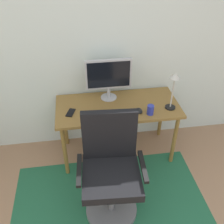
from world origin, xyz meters
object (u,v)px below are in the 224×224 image
(keyboard, at_px, (110,115))
(coffee_cup, at_px, (150,110))
(computer_mouse, at_px, (139,111))
(desk_lamp, at_px, (174,83))
(monitor, at_px, (109,76))
(cell_phone, at_px, (71,113))
(office_chair, at_px, (111,174))
(desk, at_px, (118,111))

(keyboard, xyz_separation_m, coffee_cup, (0.42, -0.03, 0.04))
(computer_mouse, height_order, desk_lamp, desk_lamp)
(desk_lamp, bearing_deg, keyboard, -175.70)
(monitor, height_order, cell_phone, monitor)
(cell_phone, relative_size, office_chair, 0.13)
(computer_mouse, distance_m, cell_phone, 0.72)
(keyboard, xyz_separation_m, desk_lamp, (0.66, 0.05, 0.29))
(desk, height_order, monitor, monitor)
(monitor, xyz_separation_m, cell_phone, (-0.43, -0.23, -0.27))
(desk, relative_size, computer_mouse, 12.89)
(coffee_cup, height_order, desk_lamp, desk_lamp)
(office_chair, bearing_deg, desk_lamp, 44.09)
(coffee_cup, height_order, cell_phone, coffee_cup)
(coffee_cup, relative_size, cell_phone, 0.75)
(cell_phone, bearing_deg, keyboard, 4.25)
(office_chair, bearing_deg, computer_mouse, 60.68)
(desk, xyz_separation_m, computer_mouse, (0.20, -0.16, 0.09))
(computer_mouse, bearing_deg, keyboard, -175.88)
(desk, xyz_separation_m, desk_lamp, (0.55, -0.13, 0.38))
(office_chair, bearing_deg, coffee_cup, 51.77)
(monitor, distance_m, coffee_cup, 0.58)
(monitor, distance_m, office_chair, 1.05)
(keyboard, height_order, desk_lamp, desk_lamp)
(coffee_cup, relative_size, desk_lamp, 0.25)
(keyboard, distance_m, desk_lamp, 0.73)
(coffee_cup, distance_m, cell_phone, 0.83)
(desk, bearing_deg, computer_mouse, -37.22)
(keyboard, distance_m, computer_mouse, 0.32)
(keyboard, relative_size, desk_lamp, 1.03)
(desk, bearing_deg, desk_lamp, -13.11)
(keyboard, distance_m, coffee_cup, 0.42)
(cell_phone, bearing_deg, coffee_cup, 10.29)
(monitor, height_order, desk_lamp, monitor)
(keyboard, bearing_deg, office_chair, -97.15)
(computer_mouse, relative_size, desk_lamp, 0.25)
(desk, relative_size, cell_phone, 9.57)
(desk, relative_size, keyboard, 3.12)
(desk, height_order, office_chair, office_chair)
(monitor, relative_size, computer_mouse, 4.80)
(coffee_cup, bearing_deg, keyboard, 176.34)
(cell_phone, bearing_deg, computer_mouse, 12.84)
(monitor, bearing_deg, cell_phone, -151.70)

